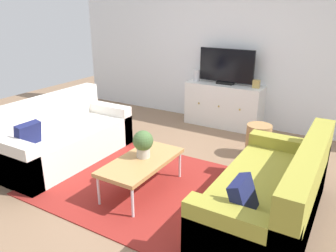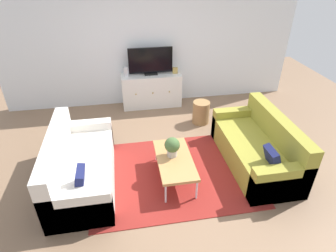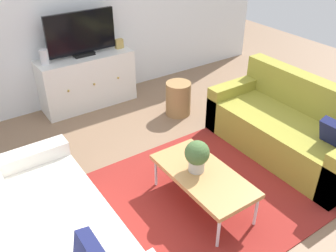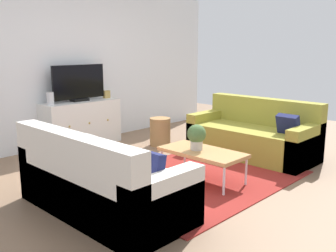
{
  "view_description": "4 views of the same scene",
  "coord_description": "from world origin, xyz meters",
  "px_view_note": "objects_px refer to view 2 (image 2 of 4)",
  "views": [
    {
      "loc": [
        1.95,
        -2.95,
        1.99
      ],
      "look_at": [
        0.0,
        0.33,
        0.6
      ],
      "focal_mm": 35.58,
      "sensor_mm": 36.0,
      "label": 1
    },
    {
      "loc": [
        -0.66,
        -3.48,
        2.98
      ],
      "look_at": [
        0.0,
        0.33,
        0.6
      ],
      "focal_mm": 29.98,
      "sensor_mm": 36.0,
      "label": 2
    },
    {
      "loc": [
        -1.75,
        -2.23,
        2.52
      ],
      "look_at": [
        0.0,
        0.33,
        0.6
      ],
      "focal_mm": 39.03,
      "sensor_mm": 36.0,
      "label": 3
    },
    {
      "loc": [
        -3.49,
        -3.04,
        1.61
      ],
      "look_at": [
        0.0,
        0.33,
        0.6
      ],
      "focal_mm": 40.95,
      "sensor_mm": 36.0,
      "label": 4
    }
  ],
  "objects_px": {
    "flat_screen_tv": "(150,61)",
    "wicker_basket": "(201,112)",
    "glass_vase": "(126,72)",
    "tv_console": "(152,90)",
    "coffee_table": "(175,160)",
    "couch_right_side": "(260,148)",
    "couch_left_side": "(77,168)",
    "mantel_clock": "(175,70)",
    "potted_plant": "(172,146)"
  },
  "relations": [
    {
      "from": "couch_right_side",
      "to": "glass_vase",
      "type": "height_order",
      "value": "glass_vase"
    },
    {
      "from": "potted_plant",
      "to": "flat_screen_tv",
      "type": "height_order",
      "value": "flat_screen_tv"
    },
    {
      "from": "glass_vase",
      "to": "mantel_clock",
      "type": "xyz_separation_m",
      "value": [
        1.06,
        0.0,
        -0.03
      ]
    },
    {
      "from": "tv_console",
      "to": "flat_screen_tv",
      "type": "bearing_deg",
      "value": 90.0
    },
    {
      "from": "couch_right_side",
      "to": "tv_console",
      "type": "xyz_separation_m",
      "value": [
        -1.47,
        2.37,
        0.08
      ]
    },
    {
      "from": "flat_screen_tv",
      "to": "wicker_basket",
      "type": "bearing_deg",
      "value": -47.16
    },
    {
      "from": "coffee_table",
      "to": "flat_screen_tv",
      "type": "xyz_separation_m",
      "value": [
        -0.04,
        2.54,
        0.68
      ]
    },
    {
      "from": "couch_left_side",
      "to": "flat_screen_tv",
      "type": "height_order",
      "value": "flat_screen_tv"
    },
    {
      "from": "potted_plant",
      "to": "couch_left_side",
      "type": "bearing_deg",
      "value": 177.19
    },
    {
      "from": "wicker_basket",
      "to": "couch_right_side",
      "type": "bearing_deg",
      "value": -67.91
    },
    {
      "from": "flat_screen_tv",
      "to": "mantel_clock",
      "type": "xyz_separation_m",
      "value": [
        0.53,
        -0.02,
        -0.23
      ]
    },
    {
      "from": "potted_plant",
      "to": "wicker_basket",
      "type": "bearing_deg",
      "value": 59.7
    },
    {
      "from": "potted_plant",
      "to": "coffee_table",
      "type": "bearing_deg",
      "value": -69.0
    },
    {
      "from": "potted_plant",
      "to": "mantel_clock",
      "type": "height_order",
      "value": "mantel_clock"
    },
    {
      "from": "potted_plant",
      "to": "glass_vase",
      "type": "relative_size",
      "value": 1.6
    },
    {
      "from": "flat_screen_tv",
      "to": "glass_vase",
      "type": "height_order",
      "value": "flat_screen_tv"
    },
    {
      "from": "flat_screen_tv",
      "to": "mantel_clock",
      "type": "height_order",
      "value": "flat_screen_tv"
    },
    {
      "from": "flat_screen_tv",
      "to": "wicker_basket",
      "type": "height_order",
      "value": "flat_screen_tv"
    },
    {
      "from": "tv_console",
      "to": "glass_vase",
      "type": "xyz_separation_m",
      "value": [
        -0.53,
        0.0,
        0.47
      ]
    },
    {
      "from": "coffee_table",
      "to": "flat_screen_tv",
      "type": "height_order",
      "value": "flat_screen_tv"
    },
    {
      "from": "couch_left_side",
      "to": "tv_console",
      "type": "height_order",
      "value": "couch_left_side"
    },
    {
      "from": "coffee_table",
      "to": "couch_right_side",
      "type": "bearing_deg",
      "value": 5.74
    },
    {
      "from": "couch_left_side",
      "to": "coffee_table",
      "type": "distance_m",
      "value": 1.45
    },
    {
      "from": "coffee_table",
      "to": "couch_left_side",
      "type": "bearing_deg",
      "value": 174.29
    },
    {
      "from": "tv_console",
      "to": "coffee_table",
      "type": "bearing_deg",
      "value": -89.03
    },
    {
      "from": "flat_screen_tv",
      "to": "couch_right_side",
      "type": "bearing_deg",
      "value": -58.39
    },
    {
      "from": "potted_plant",
      "to": "flat_screen_tv",
      "type": "xyz_separation_m",
      "value": [
        -0.01,
        2.46,
        0.47
      ]
    },
    {
      "from": "potted_plant",
      "to": "glass_vase",
      "type": "bearing_deg",
      "value": 102.57
    },
    {
      "from": "couch_right_side",
      "to": "wicker_basket",
      "type": "relative_size",
      "value": 3.99
    },
    {
      "from": "coffee_table",
      "to": "mantel_clock",
      "type": "xyz_separation_m",
      "value": [
        0.49,
        2.52,
        0.45
      ]
    },
    {
      "from": "couch_left_side",
      "to": "couch_right_side",
      "type": "height_order",
      "value": "same"
    },
    {
      "from": "flat_screen_tv",
      "to": "glass_vase",
      "type": "bearing_deg",
      "value": -177.84
    },
    {
      "from": "couch_right_side",
      "to": "glass_vase",
      "type": "distance_m",
      "value": 3.16
    },
    {
      "from": "tv_console",
      "to": "potted_plant",
      "type": "bearing_deg",
      "value": -89.67
    },
    {
      "from": "glass_vase",
      "to": "wicker_basket",
      "type": "bearing_deg",
      "value": -33.5
    },
    {
      "from": "couch_left_side",
      "to": "mantel_clock",
      "type": "distance_m",
      "value": 3.1
    },
    {
      "from": "potted_plant",
      "to": "glass_vase",
      "type": "xyz_separation_m",
      "value": [
        -0.54,
        2.44,
        0.28
      ]
    },
    {
      "from": "coffee_table",
      "to": "mantel_clock",
      "type": "height_order",
      "value": "mantel_clock"
    },
    {
      "from": "potted_plant",
      "to": "wicker_basket",
      "type": "xyz_separation_m",
      "value": [
        0.88,
        1.5,
        -0.33
      ]
    },
    {
      "from": "potted_plant",
      "to": "tv_console",
      "type": "height_order",
      "value": "tv_console"
    },
    {
      "from": "glass_vase",
      "to": "mantel_clock",
      "type": "height_order",
      "value": "glass_vase"
    },
    {
      "from": "couch_right_side",
      "to": "mantel_clock",
      "type": "height_order",
      "value": "mantel_clock"
    },
    {
      "from": "couch_right_side",
      "to": "wicker_basket",
      "type": "height_order",
      "value": "couch_right_side"
    },
    {
      "from": "couch_left_side",
      "to": "tv_console",
      "type": "distance_m",
      "value": 2.76
    },
    {
      "from": "couch_right_side",
      "to": "couch_left_side",
      "type": "bearing_deg",
      "value": 180.0
    },
    {
      "from": "glass_vase",
      "to": "couch_left_side",
      "type": "bearing_deg",
      "value": -110.05
    },
    {
      "from": "tv_console",
      "to": "couch_right_side",
      "type": "bearing_deg",
      "value": -58.18
    },
    {
      "from": "couch_right_side",
      "to": "potted_plant",
      "type": "xyz_separation_m",
      "value": [
        -1.46,
        -0.07,
        0.27
      ]
    },
    {
      "from": "glass_vase",
      "to": "mantel_clock",
      "type": "bearing_deg",
      "value": 0.0
    },
    {
      "from": "flat_screen_tv",
      "to": "wicker_basket",
      "type": "xyz_separation_m",
      "value": [
        0.89,
        -0.96,
        -0.8
      ]
    }
  ]
}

